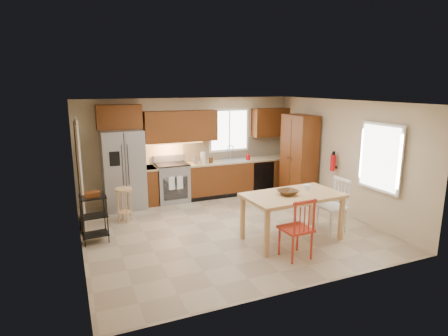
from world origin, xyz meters
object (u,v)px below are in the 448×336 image
object	(u,v)px
soap_bottle	(248,156)
chair_red	(296,228)
bar_stool	(124,205)
fire_extinguisher	(333,163)
chair_white	(332,206)
dining_table	(292,217)
range_stove	(172,183)
pantry	(299,157)
utility_cart	(94,218)
table_jar	(307,189)
refrigerator	(123,170)
table_bowl	(288,195)

from	to	relation	value
soap_bottle	chair_red	world-z (taller)	soap_bottle
chair_red	bar_stool	bearing A→B (deg)	126.92
fire_extinguisher	chair_white	xyz separation A→B (m)	(-0.82, -1.05, -0.58)
soap_bottle	dining_table	xyz separation A→B (m)	(-0.62, -3.05, -0.57)
range_stove	pantry	world-z (taller)	pantry
dining_table	utility_cart	xyz separation A→B (m)	(-3.36, 1.30, 0.02)
soap_bottle	table_jar	size ratio (longest dim) A/B	1.12
refrigerator	table_jar	world-z (taller)	refrigerator
refrigerator	fire_extinguisher	distance (m)	4.76
dining_table	chair_red	world-z (taller)	chair_red
pantry	table_bowl	size ratio (longest dim) A/B	5.88
chair_white	table_bowl	world-z (taller)	chair_white
pantry	table_bowl	distance (m)	2.74
range_stove	pantry	xyz separation A→B (m)	(2.98, -0.99, 0.59)
refrigerator	utility_cart	bearing A→B (deg)	-114.19
range_stove	table_bowl	size ratio (longest dim) A/B	2.57
refrigerator	dining_table	distance (m)	4.03
soap_bottle	table_jar	world-z (taller)	soap_bottle
dining_table	table_jar	world-z (taller)	table_jar
soap_bottle	chair_white	bearing A→B (deg)	-83.78
refrigerator	utility_cart	world-z (taller)	refrigerator
range_stove	pantry	bearing A→B (deg)	-18.29
chair_white	chair_red	bearing A→B (deg)	115.40
range_stove	dining_table	bearing A→B (deg)	-65.85
refrigerator	table_jar	distance (m)	4.18
fire_extinguisher	dining_table	world-z (taller)	fire_extinguisher
utility_cart	dining_table	bearing A→B (deg)	-25.22
fire_extinguisher	table_jar	world-z (taller)	fire_extinguisher
pantry	dining_table	bearing A→B (deg)	-126.13
dining_table	table_bowl	xyz separation A→B (m)	(-0.11, 0.00, 0.44)
range_stove	table_bowl	xyz separation A→B (m)	(1.30, -3.14, 0.41)
table_bowl	bar_stool	distance (m)	3.42
chair_white	table_jar	distance (m)	0.69
fire_extinguisher	table_jar	size ratio (longest dim) A/B	2.11
table_jar	chair_red	bearing A→B (deg)	-134.07
dining_table	table_bowl	bearing A→B (deg)	177.10
table_jar	bar_stool	distance (m)	3.75
pantry	utility_cart	xyz separation A→B (m)	(-4.93, -0.86, -0.60)
dining_table	chair_white	xyz separation A→B (m)	(0.95, 0.05, 0.09)
chair_red	bar_stool	xyz separation A→B (m)	(-2.35, 2.82, -0.16)
fire_extinguisher	chair_red	size ratio (longest dim) A/B	0.35
soap_bottle	utility_cart	world-z (taller)	soap_bottle
chair_red	table_jar	size ratio (longest dim) A/B	6.09
refrigerator	chair_red	xyz separation A→B (m)	(2.21, -3.73, -0.39)
chair_white	table_jar	bearing A→B (deg)	81.00
chair_white	bar_stool	size ratio (longest dim) A/B	1.44
chair_white	table_bowl	size ratio (longest dim) A/B	2.90
table_jar	utility_cart	size ratio (longest dim) A/B	0.19
pantry	chair_red	bearing A→B (deg)	-124.44
chair_white	bar_stool	distance (m)	4.23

